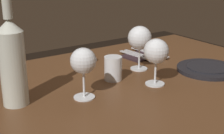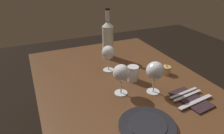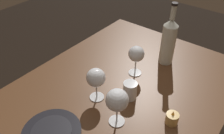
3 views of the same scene
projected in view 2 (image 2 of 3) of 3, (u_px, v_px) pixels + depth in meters
name	position (u px, v px, depth m)	size (l,w,h in m)	color
dining_table	(124.00, 98.00, 1.14)	(1.30, 0.90, 0.74)	#56351E
wine_glass_left	(108.00, 53.00, 1.20)	(0.08, 0.08, 0.16)	white
wine_glass_right	(121.00, 74.00, 0.98)	(0.08, 0.08, 0.16)	white
wine_glass_centre	(155.00, 71.00, 0.99)	(0.09, 0.09, 0.17)	white
wine_bottle	(108.00, 39.00, 1.37)	(0.08, 0.08, 0.34)	silver
water_tumbler	(133.00, 74.00, 1.13)	(0.06, 0.06, 0.08)	white
votive_candle	(166.00, 70.00, 1.20)	(0.05, 0.05, 0.07)	#DBB266
dinner_plate	(147.00, 126.00, 0.82)	(0.23, 0.23, 0.02)	black
folded_napkin	(191.00, 99.00, 0.98)	(0.20, 0.13, 0.01)	#2D1E23
fork_inner	(187.00, 96.00, 1.00)	(0.03, 0.18, 0.00)	silver
fork_outer	(184.00, 93.00, 1.02)	(0.03, 0.18, 0.00)	silver
table_knife	(196.00, 102.00, 0.95)	(0.04, 0.21, 0.00)	silver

